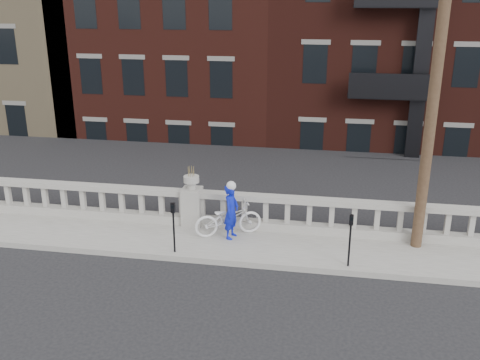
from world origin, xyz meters
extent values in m
plane|color=black|center=(0.00, 0.00, 0.00)|extent=(120.00, 120.00, 0.00)
cube|color=gray|center=(0.00, 3.00, 0.07)|extent=(32.00, 2.20, 0.15)
cube|color=gray|center=(0.00, 3.95, 0.28)|extent=(28.00, 0.34, 0.25)
cube|color=gray|center=(0.00, 3.95, 1.10)|extent=(28.00, 0.34, 0.16)
cube|color=gray|center=(0.00, 3.95, 0.70)|extent=(0.55, 0.55, 1.10)
cylinder|color=gray|center=(0.00, 3.95, 1.35)|extent=(0.24, 0.24, 0.20)
cylinder|color=gray|center=(0.00, 3.95, 1.53)|extent=(0.44, 0.44, 0.18)
cube|color=#605E59|center=(0.00, 4.30, -2.42)|extent=(36.00, 0.50, 5.15)
cube|color=black|center=(0.00, 25.95, -5.25)|extent=(80.00, 44.00, 0.50)
cube|color=#595651|center=(-2.00, 8.45, -3.00)|extent=(16.00, 7.00, 4.00)
cube|color=#3F1712|center=(-4.00, 19.95, 2.00)|extent=(10.00, 14.00, 14.00)
cube|color=#36130E|center=(6.00, 19.95, 2.75)|extent=(10.00, 14.00, 15.50)
cylinder|color=#422D1E|center=(6.20, 3.60, 5.15)|extent=(0.28, 0.28, 10.00)
cylinder|color=black|center=(-0.01, 2.15, 0.70)|extent=(0.05, 0.05, 1.10)
cube|color=black|center=(-0.01, 2.15, 1.38)|extent=(0.10, 0.08, 0.26)
cube|color=black|center=(-0.01, 2.10, 1.42)|extent=(0.06, 0.01, 0.08)
cylinder|color=black|center=(4.40, 2.15, 0.70)|extent=(0.05, 0.05, 1.10)
cube|color=black|center=(4.40, 2.15, 1.38)|extent=(0.10, 0.08, 0.26)
cube|color=black|center=(4.40, 2.10, 1.42)|extent=(0.06, 0.01, 0.08)
imported|color=silver|center=(1.15, 3.42, 0.64)|extent=(1.97, 1.37, 0.98)
imported|color=#0C19B8|center=(1.27, 3.27, 0.91)|extent=(0.48, 0.62, 1.52)
camera|label=1|loc=(3.79, -9.83, 6.47)|focal=40.00mm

